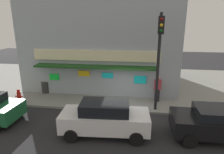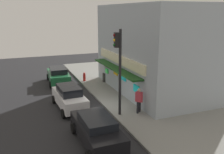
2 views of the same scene
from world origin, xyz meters
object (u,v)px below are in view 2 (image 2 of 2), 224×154
object	(u,v)px
fire_hydrant	(84,77)
trash_can	(105,77)
pedestrian	(139,99)
parked_car_white	(69,97)
parked_car_green	(58,75)
parked_car_black	(97,129)
potted_plant_by_doorway	(120,81)
traffic_light	(119,62)

from	to	relation	value
fire_hydrant	trash_can	bearing A→B (deg)	62.29
trash_can	pedestrian	xyz separation A→B (m)	(8.20, -0.54, 0.53)
fire_hydrant	parked_car_white	size ratio (longest dim) A/B	0.20
parked_car_green	parked_car_black	size ratio (longest dim) A/B	0.97
parked_car_black	parked_car_green	bearing A→B (deg)	179.60
parked_car_black	parked_car_white	bearing A→B (deg)	-176.83
parked_car_white	parked_car_black	xyz separation A→B (m)	(5.52, 0.31, -0.05)
potted_plant_by_doorway	traffic_light	bearing A→B (deg)	-24.04
trash_can	pedestrian	distance (m)	8.23
parked_car_green	parked_car_white	size ratio (longest dim) A/B	1.00
traffic_light	fire_hydrant	bearing A→B (deg)	179.48
parked_car_white	parked_car_green	bearing A→B (deg)	176.79
fire_hydrant	parked_car_green	distance (m)	2.58
potted_plant_by_doorway	parked_car_white	distance (m)	6.09
pedestrian	potted_plant_by_doorway	world-z (taller)	pedestrian
potted_plant_by_doorway	parked_car_green	distance (m)	6.35
traffic_light	potted_plant_by_doorway	bearing A→B (deg)	155.96
parked_car_black	pedestrian	bearing A→B (deg)	123.97
trash_can	parked_car_green	size ratio (longest dim) A/B	0.20
fire_hydrant	parked_car_black	size ratio (longest dim) A/B	0.19
potted_plant_by_doorway	parked_car_green	xyz separation A→B (m)	(-4.02, -4.92, 0.05)
trash_can	parked_car_green	xyz separation A→B (m)	(-1.68, -4.38, 0.25)
traffic_light	potted_plant_by_doorway	size ratio (longest dim) A/B	5.53
traffic_light	potted_plant_by_doorway	xyz separation A→B (m)	(-5.67, 2.53, -3.03)
traffic_light	trash_can	world-z (taller)	traffic_light
trash_can	parked_car_green	distance (m)	4.70
traffic_light	parked_car_black	bearing A→B (deg)	-41.10
parked_car_green	potted_plant_by_doorway	bearing A→B (deg)	50.77
traffic_light	parked_car_green	size ratio (longest dim) A/B	1.30
trash_can	potted_plant_by_doorway	distance (m)	2.40
traffic_light	potted_plant_by_doorway	distance (m)	6.90
traffic_light	parked_car_white	size ratio (longest dim) A/B	1.31
potted_plant_by_doorway	parked_car_white	bearing A→B (deg)	-60.64
traffic_light	parked_car_white	distance (m)	4.85
fire_hydrant	parked_car_green	size ratio (longest dim) A/B	0.20
parked_car_black	potted_plant_by_doorway	bearing A→B (deg)	149.53
fire_hydrant	trash_can	distance (m)	2.15
pedestrian	traffic_light	bearing A→B (deg)	-97.93
parked_car_white	parked_car_black	distance (m)	5.53
pedestrian	parked_car_white	world-z (taller)	pedestrian
parked_car_green	pedestrian	bearing A→B (deg)	21.20
trash_can	parked_car_white	size ratio (longest dim) A/B	0.20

